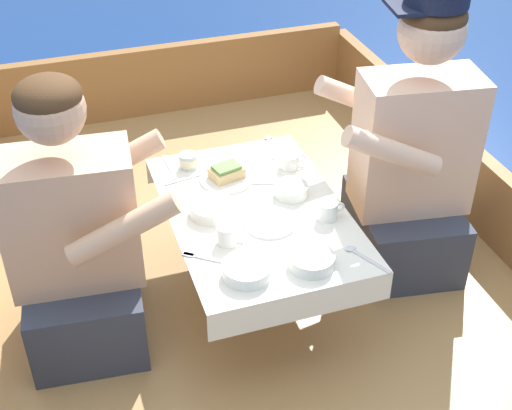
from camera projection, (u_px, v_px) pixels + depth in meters
ground_plane at (257, 348)px, 2.73m from camera, size 60.00×60.00×0.00m
boat_deck at (257, 324)px, 2.65m from camera, size 2.05×3.09×0.26m
gunwale_starboard at (501, 212)px, 2.74m from camera, size 0.06×3.09×0.31m
bow_coaming at (163, 79)px, 3.64m from camera, size 1.93×0.06×0.35m
cockpit_table at (256, 220)px, 2.38m from camera, size 0.57×0.86×0.38m
person_port at (77, 245)px, 2.22m from camera, size 0.55×0.48×0.95m
person_starboard at (411, 161)px, 2.50m from camera, size 0.57×0.51×1.06m
plate_sandwich at (227, 178)px, 2.51m from camera, size 0.19×0.19×0.01m
plate_bread at (270, 223)px, 2.30m from camera, size 0.17×0.17×0.01m
sandwich at (227, 172)px, 2.49m from camera, size 0.13×0.10×0.05m
bowl_port_near at (312, 260)px, 2.12m from camera, size 0.14×0.14×0.04m
bowl_starboard_near at (247, 269)px, 2.08m from camera, size 0.15×0.15×0.04m
bowl_center_far at (212, 208)px, 2.33m from camera, size 0.15×0.15×0.04m
bowl_port_far at (291, 189)px, 2.42m from camera, size 0.11×0.11×0.04m
coffee_cup_port at (289, 161)px, 2.56m from camera, size 0.10×0.07×0.05m
coffee_cup_starboard at (328, 210)px, 2.31m from camera, size 0.09×0.07×0.06m
coffee_cup_center at (228, 234)px, 2.20m from camera, size 0.09×0.07×0.06m
tin_can at (188, 161)px, 2.56m from camera, size 0.07×0.07×0.05m
utensil_spoon_starboard at (361, 255)px, 2.16m from camera, size 0.09×0.16×0.01m
utensil_knife_starboard at (266, 183)px, 2.49m from camera, size 0.16×0.07×0.00m
utensil_fork_port at (204, 258)px, 2.16m from camera, size 0.15×0.12×0.00m
utensil_spoon_port at (270, 143)px, 2.71m from camera, size 0.06×0.17×0.01m
utensil_knife_port at (170, 167)px, 2.57m from camera, size 0.02×0.17×0.00m
utensil_spoon_center at (195, 176)px, 2.52m from camera, size 0.17×0.05×0.01m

